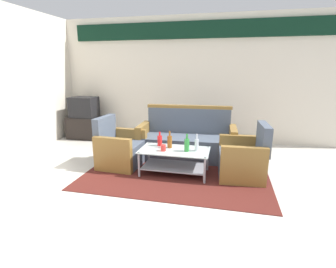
{
  "coord_description": "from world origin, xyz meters",
  "views": [
    {
      "loc": [
        0.73,
        -3.0,
        1.68
      ],
      "look_at": [
        -0.18,
        0.9,
        0.65
      ],
      "focal_mm": 27.77,
      "sensor_mm": 36.0,
      "label": 1
    }
  ],
  "objects": [
    {
      "name": "tv_stand",
      "position": [
        -2.63,
        2.55,
        0.26
      ],
      "size": [
        0.8,
        0.5,
        0.52
      ],
      "primitive_type": "cube",
      "color": "black",
      "rests_on": "ground"
    },
    {
      "name": "couch",
      "position": [
        -0.0,
        1.7,
        0.32
      ],
      "size": [
        1.83,
        0.81,
        0.96
      ],
      "rotation": [
        0.0,
        0.0,
        3.18
      ],
      "color": "#4C5666",
      "rests_on": "rug"
    },
    {
      "name": "cup",
      "position": [
        -0.22,
        0.76,
        0.46
      ],
      "size": [
        0.08,
        0.08,
        0.1
      ],
      "primitive_type": "cylinder",
      "color": "red",
      "rests_on": "coffee_table"
    },
    {
      "name": "bottle_green",
      "position": [
        0.13,
        0.82,
        0.52
      ],
      "size": [
        0.08,
        0.08,
        0.28
      ],
      "color": "#2D8C38",
      "rests_on": "coffee_table"
    },
    {
      "name": "armchair_left",
      "position": [
        -1.07,
        1.02,
        0.29
      ],
      "size": [
        0.74,
        0.8,
        0.85
      ],
      "rotation": [
        0.0,
        0.0,
        -1.63
      ],
      "color": "#4C5666",
      "rests_on": "rug"
    },
    {
      "name": "bottle_brown",
      "position": [
        -0.16,
        0.94,
        0.51
      ],
      "size": [
        0.08,
        0.08,
        0.28
      ],
      "color": "brown",
      "rests_on": "coffee_table"
    },
    {
      "name": "bottle_clear",
      "position": [
        0.28,
        0.87,
        0.51
      ],
      "size": [
        0.06,
        0.06,
        0.27
      ],
      "color": "silver",
      "rests_on": "coffee_table"
    },
    {
      "name": "television",
      "position": [
        -2.63,
        2.55,
        0.76
      ],
      "size": [
        0.6,
        0.45,
        0.48
      ],
      "rotation": [
        0.0,
        0.0,
        3.14
      ],
      "color": "black",
      "rests_on": "tv_stand"
    },
    {
      "name": "coffee_table",
      "position": [
        -0.07,
        0.86,
        0.27
      ],
      "size": [
        1.1,
        0.6,
        0.4
      ],
      "color": "silver",
      "rests_on": "rug"
    },
    {
      "name": "bottle_red",
      "position": [
        -0.35,
        1.01,
        0.5
      ],
      "size": [
        0.08,
        0.08,
        0.24
      ],
      "color": "red",
      "rests_on": "coffee_table"
    },
    {
      "name": "ground_plane",
      "position": [
        0.0,
        0.0,
        0.0
      ],
      "size": [
        14.0,
        14.0,
        0.0
      ],
      "primitive_type": "plane",
      "color": "beige"
    },
    {
      "name": "wall_back",
      "position": [
        0.0,
        3.05,
        1.48
      ],
      "size": [
        6.52,
        0.19,
        2.8
      ],
      "color": "silver",
      "rests_on": "ground"
    },
    {
      "name": "armchair_right",
      "position": [
        1.0,
        0.99,
        0.29
      ],
      "size": [
        0.74,
        0.8,
        0.85
      ],
      "rotation": [
        0.0,
        0.0,
        1.64
      ],
      "color": "#4C5666",
      "rests_on": "rug"
    },
    {
      "name": "rug",
      "position": [
        -0.03,
        1.0,
        0.01
      ],
      "size": [
        2.9,
        2.19,
        0.01
      ],
      "primitive_type": "cube",
      "color": "#511E19",
      "rests_on": "ground"
    }
  ]
}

